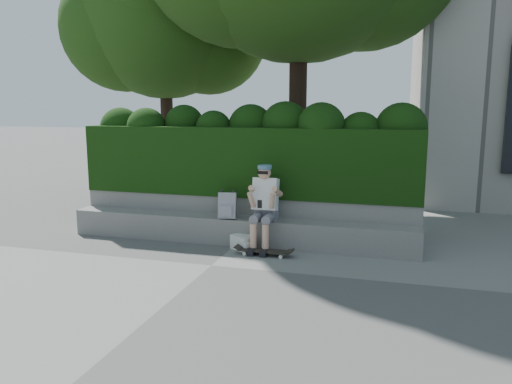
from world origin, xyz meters
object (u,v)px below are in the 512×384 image
(person, at_px, (264,204))
(skateboard, at_px, (264,251))
(backpack_ground, at_px, (243,242))
(backpack_plaid, at_px, (227,206))

(person, bearing_deg, skateboard, -76.13)
(person, xyz_separation_m, backpack_ground, (-0.32, -0.14, -0.63))
(backpack_plaid, distance_m, backpack_ground, 0.68)
(backpack_plaid, bearing_deg, skateboard, -42.04)
(backpack_ground, bearing_deg, person, 56.95)
(person, relative_size, backpack_ground, 3.77)
(person, height_order, backpack_ground, person)
(skateboard, relative_size, backpack_ground, 2.29)
(person, bearing_deg, backpack_plaid, 173.01)
(person, xyz_separation_m, skateboard, (0.09, -0.37, -0.68))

